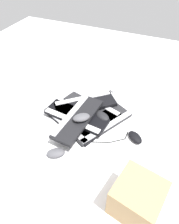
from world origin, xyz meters
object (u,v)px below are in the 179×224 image
keyboard_3 (76,117)px  mouse_2 (56,153)px  keyboard_4 (78,118)px  keyboard_0 (102,123)px  keyboard_2 (71,121)px  mouse_1 (102,116)px  cardboard_box (137,198)px  mouse_3 (135,137)px  mouse_0 (81,117)px  keyboard_5 (85,104)px  keyboard_1 (91,107)px  mouse_4 (115,88)px

keyboard_3 → mouse_2: size_ratio=4.12×
keyboard_4 → mouse_2: 0.27m
keyboard_0 → keyboard_3: size_ratio=1.01×
keyboard_2 → mouse_1: bearing=27.1°
keyboard_4 → cardboard_box: 0.61m
keyboard_3 → mouse_1: (0.17, 0.07, 0.01)m
mouse_2 → mouse_3: size_ratio=1.00×
keyboard_3 → mouse_0: 0.11m
keyboard_0 → cardboard_box: size_ratio=2.25×
mouse_2 → mouse_1: bearing=-144.8°
keyboard_5 → cardboard_box: (0.50, -0.55, 0.06)m
keyboard_1 → mouse_4: size_ratio=4.23×
keyboard_1 → keyboard_4: keyboard_4 is taller
keyboard_1 → keyboard_2: (-0.07, -0.19, 0.00)m
mouse_1 → mouse_3: bearing=-168.8°
keyboard_4 → mouse_2: size_ratio=4.10×
keyboard_4 → cardboard_box: bearing=-38.2°
keyboard_0 → cardboard_box: bearing=-53.1°
keyboard_5 → mouse_2: 0.44m
keyboard_4 → mouse_4: 0.49m
keyboard_2 → keyboard_3: size_ratio=1.02×
keyboard_0 → mouse_0: (-0.11, -0.09, 0.10)m
keyboard_4 → mouse_0: size_ratio=4.10×
keyboard_2 → mouse_3: size_ratio=4.22×
mouse_4 → keyboard_2: bearing=-8.6°
cardboard_box → mouse_4: bearing=113.7°
mouse_3 → cardboard_box: 0.43m
keyboard_0 → mouse_2: size_ratio=4.16×
keyboard_3 → mouse_4: 0.47m
mouse_1 → mouse_4: size_ratio=1.00×
mouse_3 → keyboard_0: bearing=30.4°
keyboard_5 → mouse_1: size_ratio=3.90×
keyboard_0 → mouse_2: mouse_2 is taller
keyboard_1 → mouse_3: 0.40m
keyboard_2 → mouse_4: size_ratio=4.22×
keyboard_0 → keyboard_5: (-0.17, 0.11, 0.03)m
keyboard_3 → mouse_4: keyboard_3 is taller
keyboard_2 → mouse_0: (0.09, -0.02, 0.10)m
keyboard_1 → keyboard_2: same height
keyboard_2 → cardboard_box: (0.54, -0.38, 0.09)m
keyboard_0 → cardboard_box: cardboard_box is taller
mouse_0 → cardboard_box: (0.44, -0.36, -0.01)m
mouse_2 → cardboard_box: size_ratio=0.54×
keyboard_0 → mouse_3: bearing=-8.3°
keyboard_0 → mouse_3: (0.24, -0.03, 0.01)m
keyboard_4 → mouse_2: keyboard_4 is taller
keyboard_2 → mouse_3: bearing=4.3°
keyboard_1 → keyboard_5: bearing=-152.9°
mouse_3 → cardboard_box: cardboard_box is taller
mouse_4 → cardboard_box: (0.38, -0.86, 0.08)m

